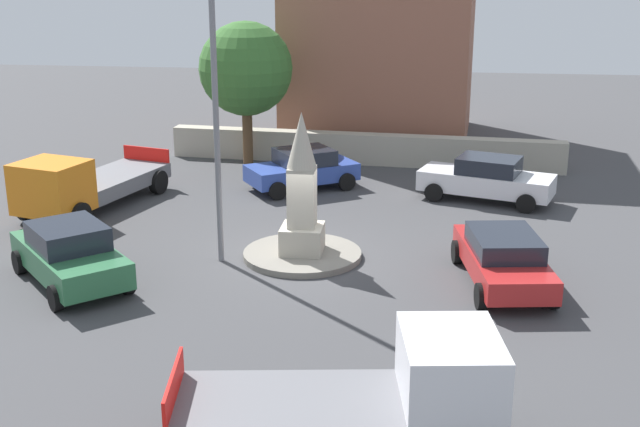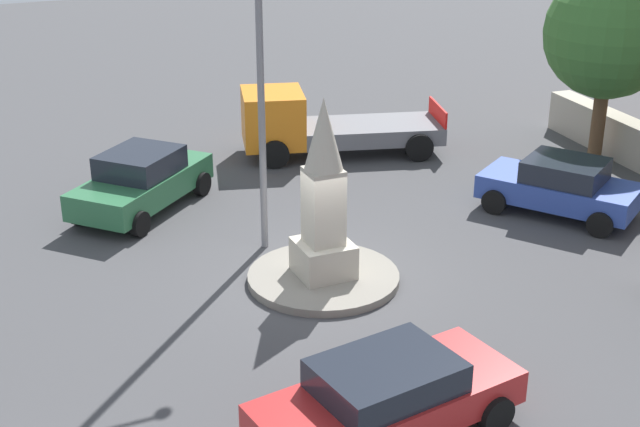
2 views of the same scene
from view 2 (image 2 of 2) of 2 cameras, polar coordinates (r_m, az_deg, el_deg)
The scene contains 9 objects.
ground_plane at distance 19.35m, azimuth 0.22°, elevation -4.36°, with size 80.00×80.00×0.00m, color #424244.
traffic_island at distance 19.31m, azimuth 0.22°, elevation -4.13°, with size 3.31×3.31×0.17m, color gray.
monument at distance 18.56m, azimuth 0.23°, elevation 0.87°, with size 1.15×1.15×3.94m.
streetlamp at distance 19.37m, azimuth -3.94°, elevation 12.20°, with size 3.10×0.28×8.87m.
car_red_waiting at distance 14.35m, azimuth 4.34°, elevation -11.69°, with size 4.62×2.50×1.38m.
car_green_far_side at distance 23.22m, azimuth -11.42°, elevation 2.11°, with size 4.30×4.17×1.58m.
car_blue_passing at distance 23.33m, azimuth 15.22°, elevation 1.74°, with size 3.63×4.22×1.46m.
truck_orange_parked_left at distance 26.84m, azimuth -0.13°, elevation 5.74°, with size 6.32×3.60×2.01m.
tree_near_wall at distance 26.68m, azimuth 18.14°, elevation 10.93°, with size 3.70×3.70×5.71m.
Camera 2 is at (-6.99, -15.72, 8.86)m, focal length 49.70 mm.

